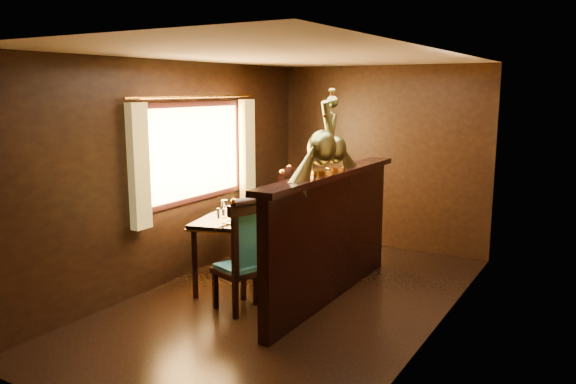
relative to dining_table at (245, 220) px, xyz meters
The scene contains 8 objects.
ground 1.07m from the dining_table, 18.98° to the right, with size 5.00×5.00×0.00m, color black.
room_shell 1.10m from the dining_table, 19.89° to the right, with size 3.04×5.04×2.52m.
partition 1.06m from the dining_table, ahead, with size 0.26×2.70×1.36m.
dining_table is the anchor object (origin of this frame).
chair_left 0.89m from the dining_table, 54.55° to the right, with size 0.54×0.56×1.19m.
chair_right 0.47m from the dining_table, 64.27° to the left, with size 0.60×0.61×1.31m.
peacock_left 1.51m from the dining_table, ahead, with size 0.26×0.70×0.83m, color #1B513E, non-canonical shape.
peacock_right 1.45m from the dining_table, ahead, with size 0.21×0.57×0.68m, color #1B513E, non-canonical shape.
Camera 1 is at (2.82, -4.78, 2.19)m, focal length 35.00 mm.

